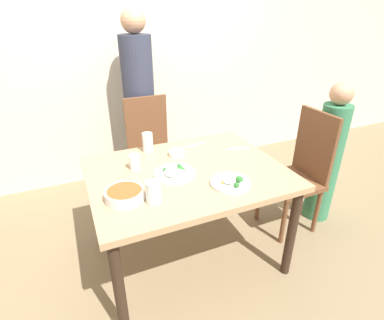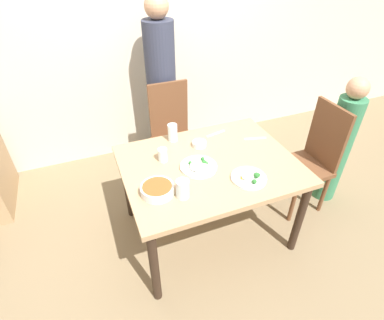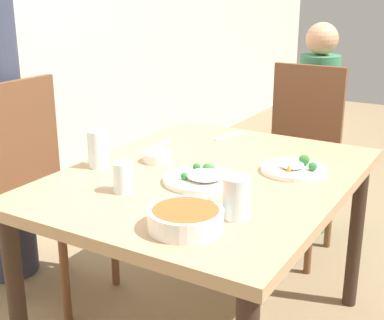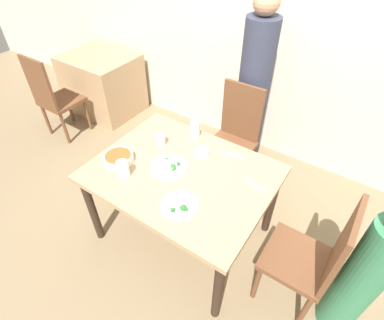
# 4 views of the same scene
# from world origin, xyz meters

# --- Properties ---
(ground_plane) EXTENTS (10.00, 10.00, 0.00)m
(ground_plane) POSITION_xyz_m (0.00, 0.00, 0.00)
(ground_plane) COLOR #847051
(wall_back) EXTENTS (10.00, 0.06, 2.70)m
(wall_back) POSITION_xyz_m (0.00, 1.50, 1.35)
(wall_back) COLOR beige
(wall_back) RESTS_ON ground_plane
(dining_table) EXTENTS (1.24, 0.96, 0.72)m
(dining_table) POSITION_xyz_m (0.00, 0.00, 0.64)
(dining_table) COLOR tan
(dining_table) RESTS_ON ground_plane
(chair_adult_spot) EXTENTS (0.40, 0.40, 0.98)m
(chair_adult_spot) POSITION_xyz_m (-0.01, 0.83, 0.51)
(chair_adult_spot) COLOR brown
(chair_adult_spot) RESTS_ON ground_plane
(chair_child_spot) EXTENTS (0.40, 0.40, 0.98)m
(chair_child_spot) POSITION_xyz_m (0.97, -0.00, 0.51)
(chair_child_spot) COLOR brown
(chair_child_spot) RESTS_ON ground_plane
(person_adult) EXTENTS (0.29, 0.29, 1.68)m
(person_adult) POSITION_xyz_m (-0.01, 1.13, 0.79)
(person_adult) COLOR #33384C
(person_adult) RESTS_ON ground_plane
(person_child) EXTENTS (0.22, 0.22, 1.19)m
(person_child) POSITION_xyz_m (1.24, -0.00, 0.56)
(person_child) COLOR #387F56
(person_child) RESTS_ON ground_plane
(bowl_curry) EXTENTS (0.21, 0.21, 0.06)m
(bowl_curry) POSITION_xyz_m (-0.44, -0.17, 0.75)
(bowl_curry) COLOR white
(bowl_curry) RESTS_ON dining_table
(plate_rice_adult) EXTENTS (0.26, 0.26, 0.06)m
(plate_rice_adult) POSITION_xyz_m (-0.10, -0.03, 0.74)
(plate_rice_adult) COLOR white
(plate_rice_adult) RESTS_ON dining_table
(plate_rice_child) EXTENTS (0.24, 0.24, 0.06)m
(plate_rice_child) POSITION_xyz_m (0.17, -0.26, 0.73)
(plate_rice_child) COLOR white
(plate_rice_child) RESTS_ON dining_table
(bowl_rice_small) EXTENTS (0.11, 0.11, 0.04)m
(bowl_rice_small) POSITION_xyz_m (0.02, 0.23, 0.74)
(bowl_rice_small) COLOR white
(bowl_rice_small) RESTS_ON dining_table
(glass_water_tall) EXTENTS (0.08, 0.08, 0.13)m
(glass_water_tall) POSITION_xyz_m (-0.30, -0.26, 0.78)
(glass_water_tall) COLOR silver
(glass_water_tall) RESTS_ON dining_table
(glass_water_short) EXTENTS (0.07, 0.07, 0.10)m
(glass_water_short) POSITION_xyz_m (-0.30, 0.15, 0.77)
(glass_water_short) COLOR silver
(glass_water_short) RESTS_ON dining_table
(glass_water_center) EXTENTS (0.08, 0.08, 0.14)m
(glass_water_center) POSITION_xyz_m (-0.15, 0.39, 0.79)
(glass_water_center) COLOR silver
(glass_water_center) RESTS_ON dining_table
(fork_steel) EXTENTS (0.18, 0.06, 0.01)m
(fork_steel) POSITION_xyz_m (0.21, 0.35, 0.72)
(fork_steel) COLOR silver
(fork_steel) RESTS_ON dining_table
(spoon_steel) EXTENTS (0.18, 0.07, 0.01)m
(spoon_steel) POSITION_xyz_m (0.48, 0.16, 0.72)
(spoon_steel) COLOR silver
(spoon_steel) RESTS_ON dining_table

